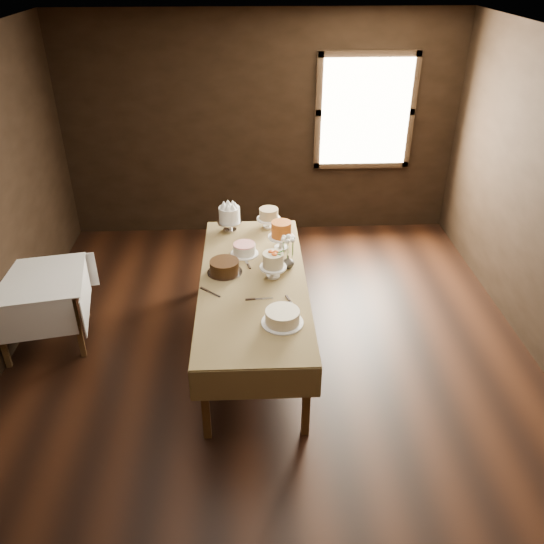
{
  "coord_description": "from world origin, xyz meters",
  "views": [
    {
      "loc": [
        -0.2,
        -3.92,
        3.41
      ],
      "look_at": [
        0.0,
        0.2,
        0.95
      ],
      "focal_mm": 36.46,
      "sensor_mm": 36.0,
      "label": 1
    }
  ],
  "objects_px": {
    "cake_caramel": "(281,237)",
    "cake_lattice": "(244,250)",
    "cake_cream": "(282,317)",
    "cake_server_a": "(264,299)",
    "cake_chocolate": "(225,267)",
    "cake_server_e": "(214,294)",
    "display_table": "(253,285)",
    "cake_speckled": "(269,219)",
    "cake_server_b": "(293,306)",
    "side_table": "(37,286)",
    "cake_meringue": "(230,220)",
    "cake_server_c": "(246,261)",
    "cake_flowers": "(273,266)",
    "cake_server_d": "(281,265)",
    "flower_vase": "(288,262)"
  },
  "relations": [
    {
      "from": "cake_cream",
      "to": "flower_vase",
      "type": "xyz_separation_m",
      "value": [
        0.11,
        0.89,
        0.01
      ]
    },
    {
      "from": "cake_caramel",
      "to": "cake_chocolate",
      "type": "bearing_deg",
      "value": -140.37
    },
    {
      "from": "side_table",
      "to": "cake_server_e",
      "type": "bearing_deg",
      "value": -14.27
    },
    {
      "from": "cake_cream",
      "to": "flower_vase",
      "type": "distance_m",
      "value": 0.89
    },
    {
      "from": "cake_cream",
      "to": "cake_server_b",
      "type": "bearing_deg",
      "value": 66.6
    },
    {
      "from": "cake_meringue",
      "to": "cake_flowers",
      "type": "height_order",
      "value": "cake_meringue"
    },
    {
      "from": "cake_cream",
      "to": "cake_server_a",
      "type": "distance_m",
      "value": 0.39
    },
    {
      "from": "cake_caramel",
      "to": "cake_server_c",
      "type": "relative_size",
      "value": 1.27
    },
    {
      "from": "cake_caramel",
      "to": "cake_server_a",
      "type": "relative_size",
      "value": 1.27
    },
    {
      "from": "cake_chocolate",
      "to": "cake_server_d",
      "type": "relative_size",
      "value": 1.59
    },
    {
      "from": "cake_server_a",
      "to": "cake_server_c",
      "type": "bearing_deg",
      "value": 98.43
    },
    {
      "from": "cake_lattice",
      "to": "cake_chocolate",
      "type": "xyz_separation_m",
      "value": [
        -0.19,
        -0.36,
        0.01
      ]
    },
    {
      "from": "cake_server_a",
      "to": "cake_caramel",
      "type": "bearing_deg",
      "value": 73.02
    },
    {
      "from": "cake_lattice",
      "to": "cake_flowers",
      "type": "relative_size",
      "value": 1.21
    },
    {
      "from": "cake_server_b",
      "to": "side_table",
      "type": "bearing_deg",
      "value": -121.53
    },
    {
      "from": "cake_server_e",
      "to": "cake_lattice",
      "type": "bearing_deg",
      "value": 110.78
    },
    {
      "from": "cake_caramel",
      "to": "cake_lattice",
      "type": "bearing_deg",
      "value": -164.48
    },
    {
      "from": "display_table",
      "to": "cake_server_e",
      "type": "xyz_separation_m",
      "value": [
        -0.35,
        -0.23,
        0.06
      ]
    },
    {
      "from": "cake_server_d",
      "to": "display_table",
      "type": "bearing_deg",
      "value": 167.89
    },
    {
      "from": "cake_server_b",
      "to": "flower_vase",
      "type": "height_order",
      "value": "flower_vase"
    },
    {
      "from": "cake_caramel",
      "to": "cake_server_d",
      "type": "xyz_separation_m",
      "value": [
        -0.02,
        -0.34,
        -0.13
      ]
    },
    {
      "from": "display_table",
      "to": "cake_speckled",
      "type": "distance_m",
      "value": 1.11
    },
    {
      "from": "cake_flowers",
      "to": "cake_server_c",
      "type": "xyz_separation_m",
      "value": [
        -0.25,
        0.31,
        -0.11
      ]
    },
    {
      "from": "cake_caramel",
      "to": "cake_server_c",
      "type": "height_order",
      "value": "cake_caramel"
    },
    {
      "from": "cake_server_b",
      "to": "cake_caramel",
      "type": "bearing_deg",
      "value": 165.6
    },
    {
      "from": "display_table",
      "to": "cake_caramel",
      "type": "height_order",
      "value": "cake_caramel"
    },
    {
      "from": "side_table",
      "to": "cake_server_b",
      "type": "height_order",
      "value": "cake_server_b"
    },
    {
      "from": "side_table",
      "to": "cake_speckled",
      "type": "distance_m",
      "value": 2.4
    },
    {
      "from": "cake_chocolate",
      "to": "cake_server_e",
      "type": "height_order",
      "value": "cake_chocolate"
    },
    {
      "from": "cake_server_e",
      "to": "flower_vase",
      "type": "relative_size",
      "value": 1.91
    },
    {
      "from": "cake_server_a",
      "to": "side_table",
      "type": "bearing_deg",
      "value": 161.76
    },
    {
      "from": "cake_server_c",
      "to": "cake_flowers",
      "type": "bearing_deg",
      "value": -154.55
    },
    {
      "from": "cake_caramel",
      "to": "cake_server_e",
      "type": "bearing_deg",
      "value": -127.94
    },
    {
      "from": "cake_lattice",
      "to": "cake_server_a",
      "type": "distance_m",
      "value": 0.83
    },
    {
      "from": "cake_chocolate",
      "to": "cake_meringue",
      "type": "bearing_deg",
      "value": 87.83
    },
    {
      "from": "display_table",
      "to": "cake_caramel",
      "type": "xyz_separation_m",
      "value": [
        0.29,
        0.59,
        0.19
      ]
    },
    {
      "from": "cake_meringue",
      "to": "cake_cream",
      "type": "distance_m",
      "value": 1.76
    },
    {
      "from": "cake_caramel",
      "to": "cake_server_d",
      "type": "distance_m",
      "value": 0.37
    },
    {
      "from": "side_table",
      "to": "flower_vase",
      "type": "distance_m",
      "value": 2.37
    },
    {
      "from": "cake_server_d",
      "to": "flower_vase",
      "type": "relative_size",
      "value": 1.91
    },
    {
      "from": "cake_speckled",
      "to": "cake_caramel",
      "type": "height_order",
      "value": "cake_caramel"
    },
    {
      "from": "cake_chocolate",
      "to": "cake_server_c",
      "type": "distance_m",
      "value": 0.3
    },
    {
      "from": "cake_server_d",
      "to": "cake_server_e",
      "type": "distance_m",
      "value": 0.78
    },
    {
      "from": "cake_meringue",
      "to": "cake_server_a",
      "type": "relative_size",
      "value": 1.18
    },
    {
      "from": "side_table",
      "to": "cake_meringue",
      "type": "xyz_separation_m",
      "value": [
        1.8,
        0.82,
        0.26
      ]
    },
    {
      "from": "cake_caramel",
      "to": "cake_server_a",
      "type": "height_order",
      "value": "cake_caramel"
    },
    {
      "from": "display_table",
      "to": "cake_caramel",
      "type": "distance_m",
      "value": 0.68
    },
    {
      "from": "cake_meringue",
      "to": "cake_flowers",
      "type": "xyz_separation_m",
      "value": [
        0.41,
        -0.97,
        -0.02
      ]
    },
    {
      "from": "cake_server_a",
      "to": "cake_server_c",
      "type": "xyz_separation_m",
      "value": [
        -0.15,
        0.67,
        0.0
      ]
    },
    {
      "from": "cake_lattice",
      "to": "cake_flowers",
      "type": "distance_m",
      "value": 0.52
    }
  ]
}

